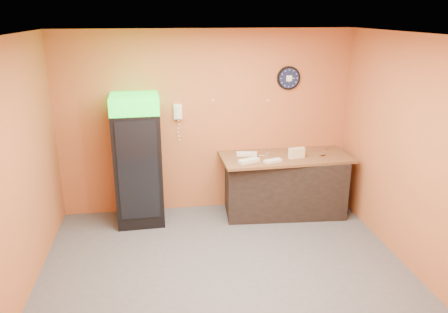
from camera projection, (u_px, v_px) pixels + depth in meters
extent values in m
plane|color=#47474C|center=(227.00, 274.00, 5.28)|extent=(4.50, 4.50, 0.00)
cube|color=#BA6134|center=(207.00, 123.00, 6.72)|extent=(4.50, 0.02, 2.80)
cube|color=#BA6134|center=(13.00, 177.00, 4.52)|extent=(0.02, 4.00, 2.80)
cube|color=#BA6134|center=(415.00, 156.00, 5.16)|extent=(0.02, 4.00, 2.80)
cube|color=white|center=(227.00, 35.00, 4.40)|extent=(4.50, 4.00, 0.02)
cube|color=black|center=(139.00, 168.00, 6.41)|extent=(0.70, 0.70, 1.68)
cube|color=#1AE324|center=(134.00, 104.00, 6.11)|extent=(0.70, 0.70, 0.24)
cube|color=black|center=(137.00, 171.00, 6.07)|extent=(0.56, 0.04, 1.44)
cube|color=black|center=(284.00, 185.00, 6.80)|extent=(1.85, 0.93, 0.90)
cylinder|color=black|center=(289.00, 78.00, 6.66)|extent=(0.36, 0.05, 0.36)
cylinder|color=#0F1433|center=(289.00, 78.00, 6.64)|extent=(0.31, 0.01, 0.31)
cube|color=white|center=(289.00, 78.00, 6.63)|extent=(0.09, 0.00, 0.09)
cube|color=white|center=(178.00, 112.00, 6.55)|extent=(0.12, 0.07, 0.23)
cube|color=white|center=(178.00, 112.00, 6.50)|extent=(0.05, 0.04, 0.18)
cube|color=brown|center=(285.00, 157.00, 6.66)|extent=(1.98, 0.94, 0.04)
cube|color=beige|center=(296.00, 156.00, 6.54)|extent=(0.25, 0.12, 0.05)
cube|color=beige|center=(297.00, 153.00, 6.52)|extent=(0.25, 0.12, 0.05)
cube|color=beige|center=(297.00, 150.00, 6.51)|extent=(0.25, 0.12, 0.05)
cube|color=silver|center=(249.00, 161.00, 6.36)|extent=(0.33, 0.22, 0.04)
cube|color=silver|center=(273.00, 161.00, 6.36)|extent=(0.28, 0.17, 0.04)
cube|color=silver|center=(247.00, 154.00, 6.66)|extent=(0.32, 0.17, 0.04)
cylinder|color=silver|center=(268.00, 154.00, 6.63)|extent=(0.05, 0.05, 0.05)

